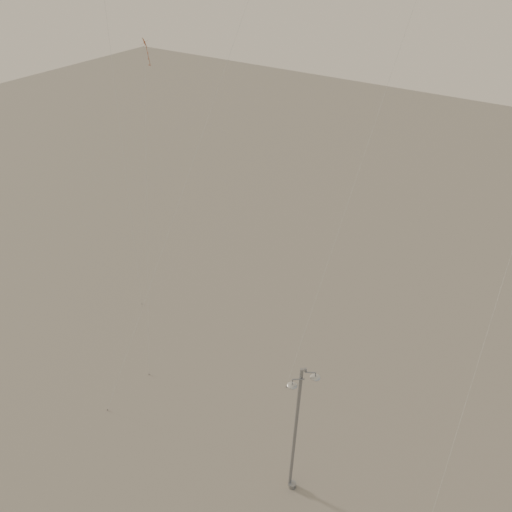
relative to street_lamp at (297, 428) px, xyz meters
The scene contains 4 objects.
ground 8.74m from the street_lamp, behind, with size 160.00×160.00×0.00m, color gray.
street_lamp is the anchor object (origin of this frame).
kite_1 22.78m from the street_lamp, 135.64° to the left, with size 2.86×16.47×28.15m.
kite_3 19.83m from the street_lamp, 156.38° to the left, with size 3.68×6.60×21.13m.
Camera 1 is at (16.82, -18.36, 28.22)m, focal length 40.00 mm.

